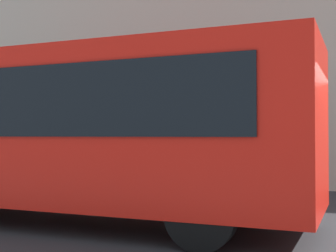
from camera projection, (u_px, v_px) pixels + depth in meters
The scene contains 1 object.
red_bus at pixel (63, 129), 8.47m from camera, with size 9.05×2.54×3.08m.
Camera 1 is at (-0.09, 7.41, 1.57)m, focal length 49.66 mm.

